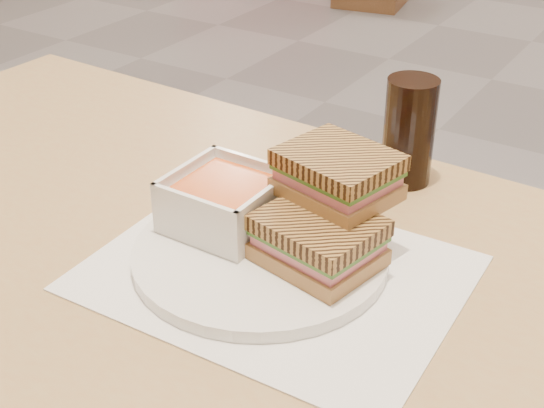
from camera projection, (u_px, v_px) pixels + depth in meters
The scene contains 7 objects.
main_table at pixel (179, 318), 0.91m from camera, with size 1.22×0.74×0.75m.
tray_liner at pixel (276, 273), 0.79m from camera, with size 0.39×0.30×0.00m.
plate at pixel (260, 254), 0.81m from camera, with size 0.28×0.28×0.01m.
soup_bowl at pixel (225, 203), 0.84m from camera, with size 0.12×0.12×0.06m.
panini_lower at pixel (318, 240), 0.77m from camera, with size 0.13×0.12×0.05m.
panini_upper at pixel (338, 174), 0.79m from camera, with size 0.13×0.12×0.05m.
cola_glass at pixel (409, 131), 0.94m from camera, with size 0.06×0.06×0.14m.
Camera 1 is at (0.37, -2.57, 1.22)m, focal length 49.76 mm.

